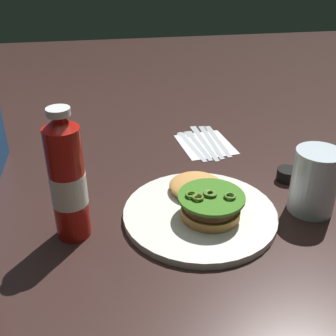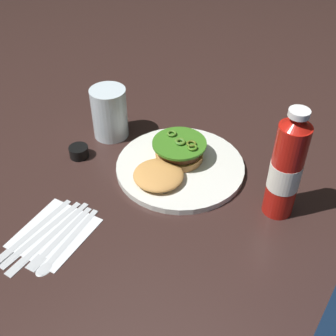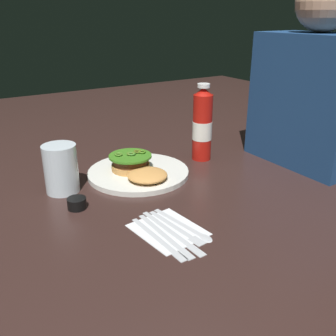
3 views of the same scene
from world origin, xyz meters
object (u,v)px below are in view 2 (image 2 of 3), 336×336
Objects in this scene: ketchup_bottle at (286,169)px; napkin at (55,233)px; steak_knife at (30,232)px; fork_utensil at (56,242)px; spoon_utensil at (60,249)px; butter_knife at (37,236)px; dinner_plate at (180,167)px; water_glass at (110,113)px; burger_sandwich at (172,159)px; condiment_cup at (79,152)px; table_knife at (44,240)px.

ketchup_bottle is 0.47m from napkin.
fork_utensil is at bearing 103.22° from steak_knife.
napkin is 0.05m from spoon_utensil.
butter_knife is (0.03, -0.02, 0.00)m from napkin.
spoon_utensil is (0.02, 0.04, 0.00)m from napkin.
steak_knife is at bearing -51.24° from napkin.
steak_knife is (0.03, -0.04, 0.00)m from napkin.
dinner_plate is 1.46× the size of butter_knife.
steak_knife is at bearing 15.41° from water_glass.
fork_utensil is (0.34, -0.31, -0.11)m from ketchup_bottle.
burger_sandwich reaches higher than dinner_plate.
burger_sandwich reaches higher than fork_utensil.
steak_knife reaches higher than napkin.
ketchup_bottle is at bearing 92.36° from dinner_plate.
dinner_plate is 1.21× the size of ketchup_bottle.
napkin is (0.30, -0.08, -0.03)m from burger_sandwich.
steak_knife is at bearing -19.40° from burger_sandwich.
butter_knife is at bearing -85.97° from spoon_utensil.
spoon_utensil is at bearing 69.95° from fork_utensil.
burger_sandwich reaches higher than spoon_utensil.
spoon_utensil is at bearing -6.13° from burger_sandwich.
water_glass is at bearing -161.76° from butter_knife.
spoon_utensil is at bearing 94.17° from steak_knife.
napkin is at bearing -14.68° from burger_sandwich.
spoon_utensil is (-0.01, 0.08, -0.00)m from steak_knife.
dinner_plate reaches higher than steak_knife.
dinner_plate is 1.62× the size of spoon_utensil.
water_glass is 0.37m from steak_knife.
ketchup_bottle reaches higher than fork_utensil.
water_glass is at bearing -157.36° from napkin.
ketchup_bottle is 1.63× the size of napkin.
water_glass is 0.71× the size of spoon_utensil.
condiment_cup is at bearing -157.29° from steak_knife.
burger_sandwich is 0.23m from condiment_cup.
burger_sandwich is 0.32m from fork_utensil.
water_glass reaches higher than napkin.
steak_knife is 0.04m from table_knife.
spoon_utensil is (0.23, 0.18, -0.01)m from condiment_cup.
butter_knife is (0.23, 0.12, -0.01)m from condiment_cup.
burger_sandwich is at bearing 83.01° from water_glass.
fork_utensil is at bearing -11.97° from dinner_plate.
burger_sandwich is at bearing 163.46° from butter_knife.
table_knife is at bearing 3.58° from napkin.
fork_utensil is 0.02m from spoon_utensil.
condiment_cup is (0.11, -0.47, -0.10)m from ketchup_bottle.
ketchup_bottle is 0.52m from steak_knife.
napkin is (0.31, -0.09, -0.01)m from dinner_plate.
burger_sandwich is 0.33m from table_knife.
table_knife is (0.03, 0.00, 0.00)m from napkin.
condiment_cup is 0.31× the size of napkin.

